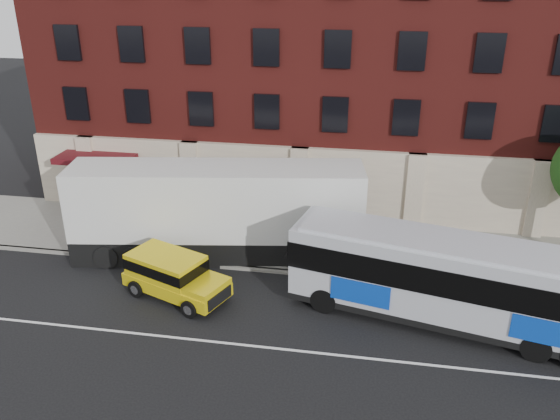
% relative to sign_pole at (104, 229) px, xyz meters
% --- Properties ---
extents(ground, '(120.00, 120.00, 0.00)m').
position_rel_sign_pole_xyz_m(ground, '(8.50, -6.15, -1.45)').
color(ground, black).
rests_on(ground, ground).
extents(sidewalk, '(60.00, 6.00, 0.15)m').
position_rel_sign_pole_xyz_m(sidewalk, '(8.50, 2.85, -1.38)').
color(sidewalk, gray).
rests_on(sidewalk, ground).
extents(kerb, '(60.00, 0.25, 0.15)m').
position_rel_sign_pole_xyz_m(kerb, '(8.50, -0.15, -1.38)').
color(kerb, gray).
rests_on(kerb, ground).
extents(lane_line, '(60.00, 0.12, 0.01)m').
position_rel_sign_pole_xyz_m(lane_line, '(8.50, -5.65, -1.45)').
color(lane_line, silver).
rests_on(lane_line, ground).
extents(building, '(30.00, 12.10, 15.00)m').
position_rel_sign_pole_xyz_m(building, '(8.49, 10.77, 6.13)').
color(building, maroon).
rests_on(building, sidewalk).
extents(sign_pole, '(0.30, 0.20, 2.50)m').
position_rel_sign_pole_xyz_m(sign_pole, '(0.00, 0.00, 0.00)').
color(sign_pole, slate).
rests_on(sign_pole, ground).
extents(city_bus, '(13.21, 5.59, 3.54)m').
position_rel_sign_pole_xyz_m(city_bus, '(15.80, -2.87, 0.50)').
color(city_bus, '#B9BCC5').
rests_on(city_bus, ground).
extents(yellow_suv, '(4.87, 3.42, 1.82)m').
position_rel_sign_pole_xyz_m(yellow_suv, '(4.29, -2.75, -0.40)').
color(yellow_suv, yellow).
rests_on(yellow_suv, ground).
extents(shipping_container, '(13.75, 4.79, 4.50)m').
position_rel_sign_pole_xyz_m(shipping_container, '(5.27, 1.03, 0.77)').
color(shipping_container, black).
rests_on(shipping_container, ground).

